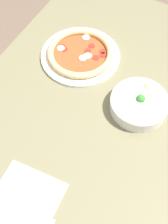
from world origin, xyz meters
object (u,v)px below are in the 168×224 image
pizza (80,54)px  bowl (139,103)px  fork (29,191)px  knife (17,206)px

pizza → bowl: bowl is taller
fork → knife: bearing=-103.9°
bowl → fork: (0.44, -0.18, -0.02)m
pizza → knife: pizza is taller
bowl → knife: bowl is taller
knife → pizza: bearing=94.9°
bowl → knife: (0.50, -0.18, -0.03)m
fork → knife: size_ratio=0.84×
fork → pizza: bearing=96.7°
pizza → bowl: (0.12, 0.30, 0.01)m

